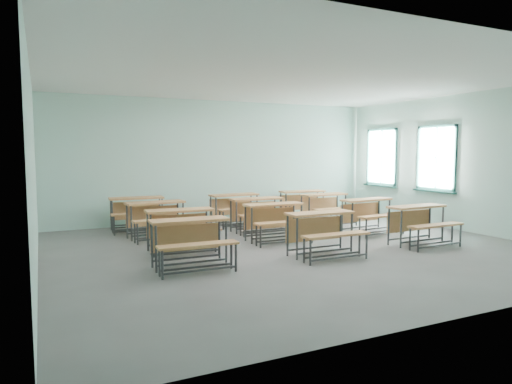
% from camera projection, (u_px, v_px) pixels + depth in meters
% --- Properties ---
extents(room, '(9.04, 8.04, 3.24)m').
position_uv_depth(room, '(299.00, 165.00, 8.72)').
color(room, slate).
rests_on(room, ground).
extents(desk_unit_r0c0, '(1.27, 0.87, 0.78)m').
position_uv_depth(desk_unit_r0c0, '(191.00, 236.00, 7.25)').
color(desk_unit_r0c0, '#B17240').
rests_on(desk_unit_r0c0, ground).
extents(desk_unit_r0c1, '(1.25, 0.84, 0.78)m').
position_uv_depth(desk_unit_r0c1, '(323.00, 227.00, 8.08)').
color(desk_unit_r0c1, '#B17240').
rests_on(desk_unit_r0c1, ground).
extents(desk_unit_r0c2, '(1.28, 0.88, 0.78)m').
position_uv_depth(desk_unit_r0c2, '(421.00, 219.00, 9.06)').
color(desk_unit_r0c2, '#B17240').
rests_on(desk_unit_r0c2, ground).
extents(desk_unit_r1c0, '(1.28, 0.89, 0.78)m').
position_uv_depth(desk_unit_r1c0, '(181.00, 224.00, 8.46)').
color(desk_unit_r1c0, '#B17240').
rests_on(desk_unit_r1c0, ground).
extents(desk_unit_r1c1, '(1.27, 0.87, 0.78)m').
position_uv_depth(desk_unit_r1c1, '(276.00, 216.00, 9.42)').
color(desk_unit_r1c1, '#B17240').
rests_on(desk_unit_r1c1, ground).
extents(desk_unit_r1c2, '(1.32, 0.95, 0.78)m').
position_uv_depth(desk_unit_r1c2, '(370.00, 210.00, 10.34)').
color(desk_unit_r1c2, '#B17240').
rests_on(desk_unit_r1c2, ground).
extents(desk_unit_r2c0, '(1.32, 0.95, 0.78)m').
position_uv_depth(desk_unit_r2c0, '(157.00, 214.00, 9.75)').
color(desk_unit_r2c0, '#B17240').
rests_on(desk_unit_r2c0, ground).
extents(desk_unit_r2c1, '(1.25, 0.85, 0.78)m').
position_uv_depth(desk_unit_r2c1, '(258.00, 209.00, 10.53)').
color(desk_unit_r2c1, '#B17240').
rests_on(desk_unit_r2c1, ground).
extents(desk_unit_r2c2, '(1.29, 0.91, 0.78)m').
position_uv_depth(desk_unit_r2c2, '(326.00, 204.00, 11.56)').
color(desk_unit_r2c2, '#B17240').
rests_on(desk_unit_r2c2, ground).
extents(desk_unit_r3c0, '(1.29, 0.91, 0.78)m').
position_uv_depth(desk_unit_r3c0, '(137.00, 208.00, 10.70)').
color(desk_unit_r3c0, '#B17240').
rests_on(desk_unit_r3c0, ground).
extents(desk_unit_r3c1, '(1.29, 0.90, 0.78)m').
position_uv_depth(desk_unit_r3c1, '(236.00, 204.00, 11.48)').
color(desk_unit_r3c1, '#B17240').
rests_on(desk_unit_r3c1, ground).
extents(desk_unit_r3c2, '(1.30, 0.92, 0.78)m').
position_uv_depth(desk_unit_r3c2, '(304.00, 200.00, 12.45)').
color(desk_unit_r3c2, '#B17240').
rests_on(desk_unit_r3c2, ground).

